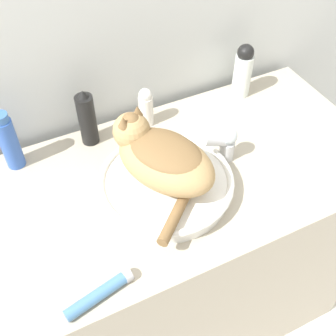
{
  "coord_description": "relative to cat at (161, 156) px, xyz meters",
  "views": [
    {
      "loc": [
        -0.38,
        -0.41,
        1.79
      ],
      "look_at": [
        -0.06,
        0.25,
        1.0
      ],
      "focal_mm": 45.0,
      "sensor_mm": 36.0,
      "label": 1
    }
  ],
  "objects": [
    {
      "name": "shampoo_bottle_tall",
      "position": [
        -0.34,
        0.27,
        -0.04
      ],
      "size": [
        0.05,
        0.05,
        0.19
      ],
      "color": "#335BB7",
      "rests_on": "vanity_counter"
    },
    {
      "name": "wall_back",
      "position": [
        0.07,
        0.39,
        0.18
      ],
      "size": [
        8.0,
        0.05,
        2.4
      ],
      "color": "silver",
      "rests_on": "ground_plane"
    },
    {
      "name": "deodorant_stick",
      "position": [
        0.08,
        0.27,
        -0.06
      ],
      "size": [
        0.05,
        0.05,
        0.13
      ],
      "color": "white",
      "rests_on": "vanity_counter"
    },
    {
      "name": "hairspray_can_black",
      "position": [
        -0.11,
        0.27,
        -0.04
      ],
      "size": [
        0.05,
        0.05,
        0.19
      ],
      "color": "black",
      "rests_on": "vanity_counter"
    },
    {
      "name": "cat",
      "position": [
        0.0,
        0.0,
        0.0
      ],
      "size": [
        0.28,
        0.37,
        0.17
      ],
      "rotation": [
        0.0,
        0.0,
        2.03
      ],
      "color": "tan",
      "rests_on": "sink_basin"
    },
    {
      "name": "sink_basin",
      "position": [
        0.01,
        -0.01,
        -0.1
      ],
      "size": [
        0.37,
        0.37,
        0.05
      ],
      "color": "white",
      "rests_on": "vanity_counter"
    },
    {
      "name": "lotion_bottle_white",
      "position": [
        0.43,
        0.27,
        -0.03
      ],
      "size": [
        0.06,
        0.06,
        0.19
      ],
      "color": "silver",
      "rests_on": "vanity_counter"
    },
    {
      "name": "vanity_counter",
      "position": [
        0.07,
        0.03,
        -0.58
      ],
      "size": [
        1.23,
        0.61,
        0.9
      ],
      "color": "#B2A893",
      "rests_on": "ground_plane"
    },
    {
      "name": "faucet",
      "position": [
        0.21,
        0.02,
        -0.06
      ],
      "size": [
        0.12,
        0.05,
        0.13
      ],
      "rotation": [
        0.0,
        0.0,
        -2.98
      ],
      "color": "silver",
      "rests_on": "vanity_counter"
    },
    {
      "name": "cream_tube",
      "position": [
        -0.26,
        -0.23,
        -0.11
      ],
      "size": [
        0.17,
        0.07,
        0.03
      ],
      "rotation": [
        0.0,
        0.0,
        0.21
      ],
      "color": "#4C7FB2",
      "rests_on": "vanity_counter"
    }
  ]
}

